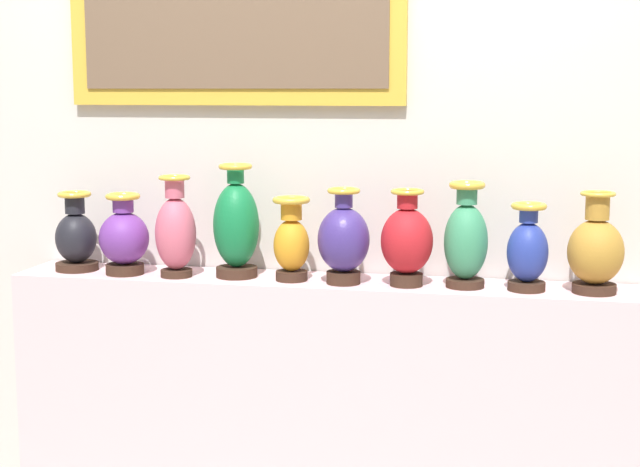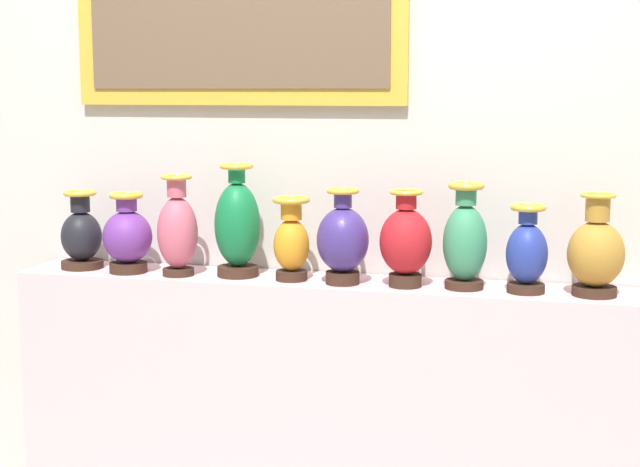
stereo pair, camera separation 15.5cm
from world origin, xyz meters
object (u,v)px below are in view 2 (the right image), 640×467
at_px(vase_crimson, 406,242).
at_px(vase_cobalt, 527,253).
at_px(vase_violet, 127,236).
at_px(vase_ochre, 596,253).
at_px(vase_rose, 177,231).
at_px(vase_amber, 291,241).
at_px(vase_emerald, 237,226).
at_px(vase_onyx, 81,235).
at_px(vase_indigo, 343,240).
at_px(vase_jade, 465,241).

xyz_separation_m(vase_crimson, vase_cobalt, (0.40, 0.01, -0.02)).
relative_size(vase_violet, vase_ochre, 0.88).
relative_size(vase_rose, vase_amber, 1.23).
bearing_deg(vase_amber, vase_emerald, 173.62).
distance_m(vase_rose, vase_crimson, 0.82).
bearing_deg(vase_amber, vase_onyx, 178.59).
bearing_deg(vase_rose, vase_onyx, 174.30).
distance_m(vase_amber, vase_cobalt, 0.80).
height_order(vase_amber, vase_cobalt, same).
distance_m(vase_onyx, vase_indigo, 1.01).
bearing_deg(vase_onyx, vase_violet, -9.12).
bearing_deg(vase_onyx, vase_jade, -0.31).
xyz_separation_m(vase_crimson, vase_jade, (0.20, 0.02, 0.01)).
bearing_deg(vase_crimson, vase_onyx, 178.76).
xyz_separation_m(vase_violet, vase_crimson, (1.02, 0.01, 0.02)).
distance_m(vase_indigo, vase_cobalt, 0.62).
bearing_deg(vase_ochre, vase_indigo, -178.47).
relative_size(vase_cobalt, vase_ochre, 0.88).
relative_size(vase_indigo, vase_cobalt, 1.13).
distance_m(vase_crimson, vase_cobalt, 0.40).
bearing_deg(vase_ochre, vase_rose, -178.92).
relative_size(vase_amber, vase_cobalt, 1.00).
xyz_separation_m(vase_crimson, vase_ochre, (0.62, 0.01, -0.01)).
xyz_separation_m(vase_cobalt, vase_ochre, (0.22, 0.01, 0.01)).
distance_m(vase_onyx, vase_jade, 1.42).
height_order(vase_cobalt, vase_ochre, vase_ochre).
bearing_deg(vase_emerald, vase_crimson, -2.76).
distance_m(vase_violet, vase_rose, 0.20).
height_order(vase_jade, vase_cobalt, vase_jade).
bearing_deg(vase_violet, vase_indigo, -0.19).
bearing_deg(vase_cobalt, vase_violet, -179.49).
height_order(vase_onyx, vase_cobalt, vase_cobalt).
xyz_separation_m(vase_indigo, vase_ochre, (0.83, 0.02, -0.01)).
xyz_separation_m(vase_violet, vase_rose, (0.20, -0.01, 0.03)).
height_order(vase_onyx, vase_violet, vase_violet).
height_order(vase_emerald, vase_jade, vase_emerald).
distance_m(vase_amber, vase_jade, 0.60).
height_order(vase_onyx, vase_jade, vase_jade).
height_order(vase_emerald, vase_cobalt, vase_emerald).
bearing_deg(vase_crimson, vase_emerald, 177.24).
bearing_deg(vase_rose, vase_crimson, 0.96).
bearing_deg(vase_jade, vase_rose, -178.17).
bearing_deg(vase_onyx, vase_cobalt, -0.71).
xyz_separation_m(vase_emerald, vase_jade, (0.81, -0.01, -0.02)).
bearing_deg(vase_ochre, vase_violet, -179.32).
bearing_deg(vase_violet, vase_cobalt, 0.51).
bearing_deg(vase_rose, vase_amber, 2.75).
relative_size(vase_violet, vase_indigo, 0.89).
xyz_separation_m(vase_violet, vase_ochre, (1.64, 0.02, 0.01)).
height_order(vase_violet, vase_amber, same).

